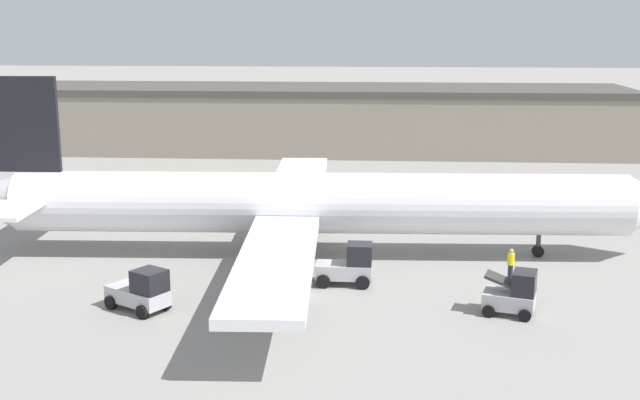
# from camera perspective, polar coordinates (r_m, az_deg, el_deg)

# --- Properties ---
(ground_plane) EXTENTS (400.00, 400.00, 0.00)m
(ground_plane) POSITION_cam_1_polar(r_m,az_deg,el_deg) (49.67, 0.00, -3.91)
(ground_plane) COLOR gray
(terminal_building) EXTENTS (66.74, 13.16, 7.05)m
(terminal_building) POSITION_cam_1_polar(r_m,az_deg,el_deg) (88.73, -0.06, 5.82)
(terminal_building) COLOR gray
(terminal_building) RESTS_ON ground_plane
(airplane) EXTENTS (44.27, 37.13, 10.92)m
(airplane) POSITION_cam_1_polar(r_m,az_deg,el_deg) (48.89, -1.16, -0.30)
(airplane) COLOR white
(airplane) RESTS_ON ground_plane
(ground_crew_worker) EXTENTS (0.39, 0.39, 1.76)m
(ground_crew_worker) POSITION_cam_1_polar(r_m,az_deg,el_deg) (46.10, 13.41, -4.38)
(ground_crew_worker) COLOR #1E2338
(ground_crew_worker) RESTS_ON ground_plane
(baggage_tug) EXTENTS (3.09, 1.84, 2.33)m
(baggage_tug) POSITION_cam_1_polar(r_m,az_deg,el_deg) (43.97, 2.07, -4.71)
(baggage_tug) COLOR #B2B2B7
(baggage_tug) RESTS_ON ground_plane
(belt_loader_truck) EXTENTS (2.82, 2.50, 2.25)m
(belt_loader_truck) POSITION_cam_1_polar(r_m,az_deg,el_deg) (40.77, 13.59, -6.53)
(belt_loader_truck) COLOR #B2B2B7
(belt_loader_truck) RESTS_ON ground_plane
(pushback_tug) EXTENTS (3.61, 3.11, 2.23)m
(pushback_tug) POSITION_cam_1_polar(r_m,az_deg,el_deg) (41.08, -12.57, -6.35)
(pushback_tug) COLOR #B2B2B7
(pushback_tug) RESTS_ON ground_plane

